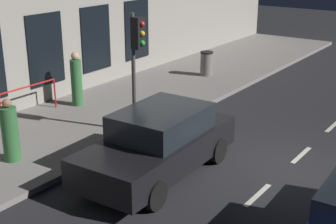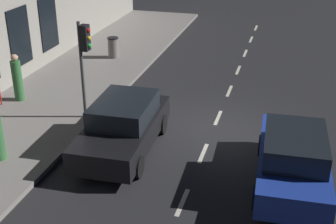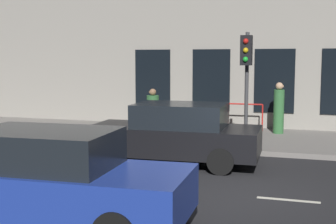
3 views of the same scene
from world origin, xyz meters
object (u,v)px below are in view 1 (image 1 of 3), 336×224
(pedestrian_1, at_px, (76,81))
(trash_bin, at_px, (207,63))
(traffic_light, at_px, (137,47))
(parked_car_1, at_px, (159,143))
(pedestrian_0, at_px, (10,133))

(pedestrian_1, relative_size, trash_bin, 1.82)
(traffic_light, distance_m, parked_car_1, 3.00)
(traffic_light, height_order, trash_bin, traffic_light)
(parked_car_1, relative_size, pedestrian_0, 2.81)
(parked_car_1, distance_m, pedestrian_0, 3.64)
(traffic_light, relative_size, pedestrian_0, 2.10)
(traffic_light, xyz_separation_m, parked_car_1, (-1.85, 1.54, -1.79))
(pedestrian_1, xyz_separation_m, trash_bin, (-1.48, -5.74, -0.34))
(traffic_light, height_order, pedestrian_0, traffic_light)
(traffic_light, bearing_deg, trash_bin, -75.52)
(parked_car_1, distance_m, pedestrian_1, 5.49)
(trash_bin, bearing_deg, pedestrian_1, 75.51)
(traffic_light, height_order, pedestrian_1, traffic_light)
(pedestrian_0, bearing_deg, parked_car_1, 165.15)
(pedestrian_0, relative_size, pedestrian_1, 0.90)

